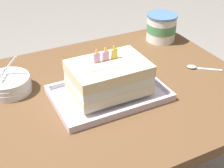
{
  "coord_description": "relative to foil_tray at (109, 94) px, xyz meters",
  "views": [
    {
      "loc": [
        -0.42,
        -0.81,
        1.29
      ],
      "look_at": [
        -0.02,
        -0.02,
        0.73
      ],
      "focal_mm": 51.17,
      "sensor_mm": 36.0,
      "label": 1
    }
  ],
  "objects": [
    {
      "name": "dining_table",
      "position": [
        0.04,
        0.04,
        -0.12
      ],
      "size": [
        0.93,
        0.77,
        0.7
      ],
      "color": "brown",
      "rests_on": "ground_plane"
    },
    {
      "name": "birthday_cake",
      "position": [
        0.0,
        0.0,
        0.07
      ],
      "size": [
        0.24,
        0.17,
        0.14
      ],
      "color": "beige",
      "rests_on": "foil_tray"
    },
    {
      "name": "bowl_stack",
      "position": [
        -0.28,
        0.18,
        0.02
      ],
      "size": [
        0.15,
        0.15,
        0.12
      ],
      "color": "white",
      "rests_on": "dining_table"
    },
    {
      "name": "serving_spoon_near_tray",
      "position": [
        0.37,
        0.02,
        -0.0
      ],
      "size": [
        0.11,
        0.09,
        0.01
      ],
      "color": "silver",
      "rests_on": "dining_table"
    },
    {
      "name": "ice_cream_tub",
      "position": [
        0.4,
        0.29,
        0.05
      ],
      "size": [
        0.13,
        0.13,
        0.12
      ],
      "color": "white",
      "rests_on": "dining_table"
    },
    {
      "name": "foil_tray",
      "position": [
        0.0,
        0.0,
        0.0
      ],
      "size": [
        0.36,
        0.24,
        0.02
      ],
      "color": "silver",
      "rests_on": "dining_table"
    }
  ]
}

